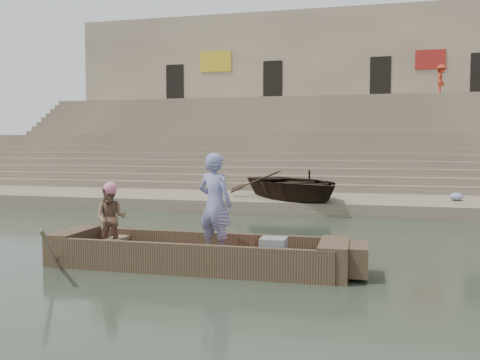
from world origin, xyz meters
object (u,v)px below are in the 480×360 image
at_px(television, 273,249).
at_px(beached_rowboat, 294,184).
at_px(standing_man, 215,204).
at_px(pedestrian, 441,80).
at_px(main_rowboat, 196,261).
at_px(rowing_man, 111,218).

distance_m(television, beached_rowboat, 8.82).
xyz_separation_m(standing_man, pedestrian, (7.02, 23.26, 4.91)).
distance_m(beached_rowboat, pedestrian, 16.92).
distance_m(main_rowboat, rowing_man, 1.91).
height_order(standing_man, beached_rowboat, standing_man).
height_order(standing_man, rowing_man, standing_man).
bearing_deg(beached_rowboat, main_rowboat, -132.40).
bearing_deg(television, pedestrian, 75.86).
relative_size(standing_man, rowing_man, 1.50).
height_order(rowing_man, pedestrian, pedestrian).
bearing_deg(television, rowing_man, 179.11).
height_order(main_rowboat, beached_rowboat, beached_rowboat).
height_order(standing_man, pedestrian, pedestrian).
height_order(main_rowboat, standing_man, standing_man).
bearing_deg(pedestrian, standing_man, -179.24).
bearing_deg(beached_rowboat, pedestrian, 27.22).
bearing_deg(rowing_man, main_rowboat, -13.31).
xyz_separation_m(television, beached_rowboat, (-0.81, 8.77, 0.48)).
distance_m(rowing_man, pedestrian, 25.61).
bearing_deg(television, main_rowboat, 180.00).
relative_size(beached_rowboat, pedestrian, 2.74).
distance_m(rowing_man, television, 3.24).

